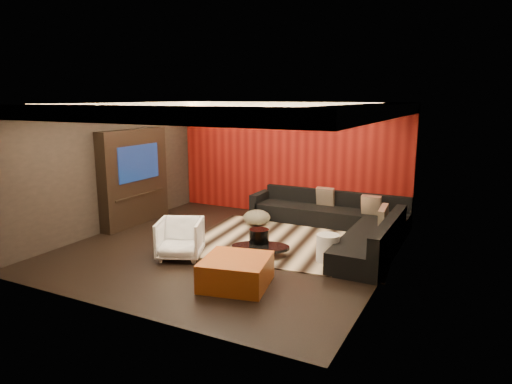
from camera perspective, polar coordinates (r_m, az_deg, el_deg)
The scene contains 26 objects.
floor at distance 9.02m, azimuth -3.45°, elevation -7.13°, with size 6.00×6.00×0.02m, color black.
ceiling at distance 8.54m, azimuth -3.69°, elevation 11.08°, with size 6.00×6.00×0.02m, color silver.
wall_back at distance 11.34m, azimuth 4.17°, elevation 4.09°, with size 6.00×0.02×2.80m, color black.
wall_left at distance 10.50m, azimuth -17.90°, elevation 2.94°, with size 0.02×6.00×2.80m, color black.
wall_right at distance 7.63m, azimuth 16.35°, elevation -0.13°, with size 0.02×6.00×2.80m, color black.
red_feature_wall at distance 11.30m, azimuth 4.09°, elevation 4.07°, with size 5.98×0.05×2.78m, color #6B0C0A.
soffit_back at distance 10.95m, azimuth 3.63°, elevation 10.61°, with size 6.00×0.60×0.22m, color silver.
soffit_front at distance 6.36m, azimuth -16.27°, elevation 9.33°, with size 6.00×0.60×0.22m, color silver.
soffit_left at distance 10.18m, azimuth -17.10°, elevation 10.03°, with size 0.60×4.80×0.22m, color silver.
soffit_right at distance 7.54m, azimuth 14.57°, elevation 9.73°, with size 0.60×4.80×0.22m, color silver.
cove_back at distance 10.64m, azimuth 2.89°, elevation 10.10°, with size 4.80×0.08×0.04m, color #FFD899.
cove_front at distance 6.62m, azimuth -14.20°, elevation 8.74°, with size 4.80×0.08×0.04m, color #FFD899.
cove_left at distance 9.95m, azimuth -15.63°, elevation 9.57°, with size 0.08×4.80×0.04m, color #FFD899.
cove_right at distance 7.62m, azimuth 12.02°, elevation 9.19°, with size 0.08×4.80×0.04m, color #FFD899.
tv_surround at distance 10.87m, azimuth -14.99°, elevation 1.79°, with size 0.30×2.00×2.20m, color black.
tv_screen at distance 10.71m, azimuth -14.45°, elevation 3.57°, with size 0.04×1.30×0.80m, color black.
tv_shelf at distance 10.84m, azimuth -14.25°, elevation -0.35°, with size 0.04×1.60×0.04m, color black.
rug at distance 9.36m, azimuth 4.44°, elevation -6.30°, with size 4.00×3.00×0.02m, color beige.
coffee_table at distance 8.55m, azimuth 0.57°, elevation -7.33°, with size 1.08×1.08×0.18m, color black.
drum_stool at distance 8.71m, azimuth 0.38°, elevation -6.07°, with size 0.38×0.38×0.44m, color black.
striped_pouf at distance 10.52m, azimuth 0.10°, elevation -3.20°, with size 0.62×0.62×0.34m, color beige.
white_side_table at distance 8.32m, azimuth 8.95°, elevation -6.97°, with size 0.41×0.41×0.51m, color silver.
orange_ottoman at distance 7.27m, azimuth -2.50°, elevation -9.93°, with size 1.00×1.00×0.45m, color #994E13.
armchair at distance 8.52m, azimuth -9.48°, elevation -5.78°, with size 0.78×0.80×0.73m, color white.
sectional_sofa at distance 9.94m, azimuth 10.76°, elevation -3.88°, with size 3.65×3.50×0.75m.
throw_pillows at distance 10.07m, azimuth 12.65°, elevation -1.65°, with size 1.88×1.65×0.50m.
Camera 1 is at (4.33, -7.36, 2.91)m, focal length 32.00 mm.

